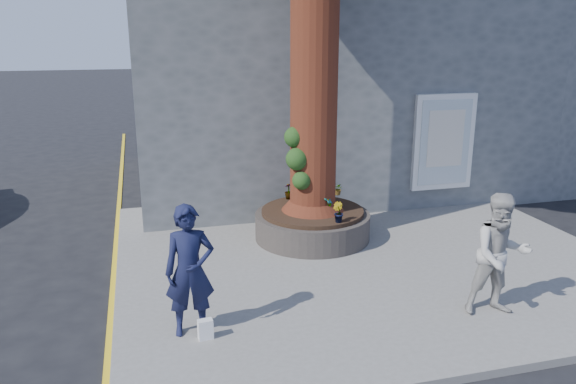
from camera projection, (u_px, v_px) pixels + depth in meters
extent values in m
plane|color=black|center=(302.00, 290.00, 9.35)|extent=(120.00, 120.00, 0.00)
cube|color=slate|center=(363.00, 255.00, 10.64)|extent=(9.00, 8.00, 0.12)
cube|color=yellow|center=(113.00, 285.00, 9.52)|extent=(0.10, 30.00, 0.01)
cube|color=#54585A|center=(316.00, 74.00, 15.83)|extent=(10.00, 8.00, 6.00)
cube|color=white|center=(443.00, 142.00, 12.87)|extent=(1.50, 0.12, 2.20)
cube|color=silver|center=(445.00, 143.00, 12.82)|extent=(1.25, 0.04, 1.95)
cube|color=silver|center=(446.00, 138.00, 12.77)|extent=(0.90, 0.02, 1.30)
cube|color=#54585A|center=(555.00, 69.00, 17.83)|extent=(6.00, 8.00, 6.00)
cylinder|color=black|center=(312.00, 226.00, 11.31)|extent=(2.30, 2.30, 0.52)
cylinder|color=black|center=(312.00, 211.00, 11.22)|extent=(2.04, 2.04, 0.08)
cylinder|color=#3F1C0F|center=(315.00, 13.00, 10.18)|extent=(0.90, 0.90, 7.50)
cone|color=#3F1C0F|center=(313.00, 193.00, 11.12)|extent=(1.24, 1.24, 0.70)
sphere|color=#133812|center=(297.00, 159.00, 10.63)|extent=(0.44, 0.44, 0.44)
sphere|color=#133812|center=(302.00, 180.00, 10.66)|extent=(0.36, 0.36, 0.36)
sphere|color=#133812|center=(295.00, 137.00, 10.62)|extent=(0.40, 0.40, 0.40)
imported|color=#131634|center=(190.00, 271.00, 7.56)|extent=(0.69, 0.48, 1.84)
imported|color=#ABA8A3|center=(500.00, 255.00, 8.10)|extent=(1.00, 0.84, 1.84)
cube|color=white|center=(205.00, 329.00, 7.60)|extent=(0.21, 0.14, 0.28)
imported|color=gray|center=(328.00, 205.00, 10.81)|extent=(0.25, 0.24, 0.40)
imported|color=gray|center=(338.00, 212.00, 10.43)|extent=(0.27, 0.27, 0.38)
imported|color=gray|center=(289.00, 191.00, 11.89)|extent=(0.25, 0.25, 0.35)
imported|color=gray|center=(338.00, 189.00, 12.18)|extent=(0.33, 0.33, 0.27)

